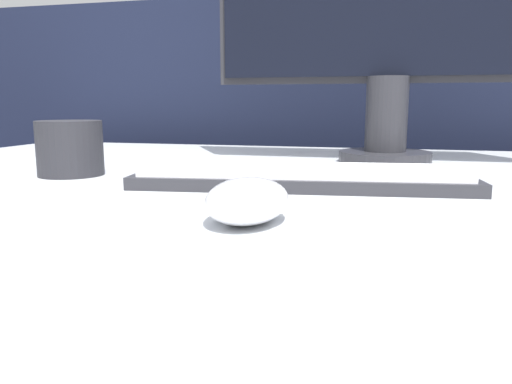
% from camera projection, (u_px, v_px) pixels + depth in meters
% --- Properties ---
extents(partition_panel, '(5.00, 0.03, 1.10)m').
position_uv_depth(partition_panel, '(353.00, 204.00, 1.35)').
color(partition_panel, black).
rests_on(partition_panel, ground_plane).
extents(computer_mouse_near, '(0.07, 0.11, 0.04)m').
position_uv_depth(computer_mouse_near, '(247.00, 200.00, 0.45)').
color(computer_mouse_near, silver).
rests_on(computer_mouse_near, desk).
extents(keyboard, '(0.45, 0.19, 0.02)m').
position_uv_depth(keyboard, '(301.00, 177.00, 0.65)').
color(keyboard, '#28282D').
rests_on(keyboard, desk).
extents(mug, '(0.10, 0.10, 0.08)m').
position_uv_depth(mug, '(70.00, 148.00, 0.74)').
color(mug, '#232328').
rests_on(mug, desk).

